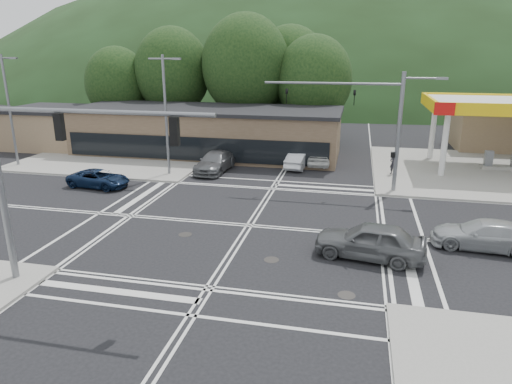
% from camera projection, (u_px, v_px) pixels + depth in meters
% --- Properties ---
extents(ground, '(120.00, 120.00, 0.00)m').
position_uv_depth(ground, '(249.00, 225.00, 25.26)').
color(ground, black).
rests_on(ground, ground).
extents(sidewalk_ne, '(16.00, 16.00, 0.15)m').
position_uv_depth(sidewalk_ne, '(476.00, 172.00, 36.14)').
color(sidewalk_ne, gray).
rests_on(sidewalk_ne, ground).
extents(sidewalk_nw, '(16.00, 16.00, 0.15)m').
position_uv_depth(sidewalk_nw, '(129.00, 154.00, 42.31)').
color(sidewalk_nw, gray).
rests_on(sidewalk_nw, ground).
extents(gas_station_canopy, '(12.32, 8.34, 5.75)m').
position_uv_depth(gas_station_canopy, '(510.00, 108.00, 35.17)').
color(gas_station_canopy, silver).
rests_on(gas_station_canopy, ground).
extents(convenience_store, '(10.00, 6.00, 3.80)m').
position_uv_depth(convenience_store, '(511.00, 130.00, 43.88)').
color(convenience_store, '#846B4F').
rests_on(convenience_store, ground).
extents(commercial_row, '(24.00, 8.00, 4.00)m').
position_uv_depth(commercial_row, '(207.00, 133.00, 42.16)').
color(commercial_row, brown).
rests_on(commercial_row, ground).
extents(commercial_nw, '(8.00, 7.00, 3.60)m').
position_uv_depth(commercial_nw, '(55.00, 129.00, 45.52)').
color(commercial_nw, '#846B4F').
rests_on(commercial_nw, ground).
extents(hill_north, '(252.00, 126.00, 140.00)m').
position_uv_depth(hill_north, '(335.00, 91.00, 109.16)').
color(hill_north, '#1D3216').
rests_on(hill_north, ground).
extents(tree_n_a, '(8.00, 8.00, 11.75)m').
position_uv_depth(tree_n_a, '(173.00, 71.00, 48.39)').
color(tree_n_a, '#382619').
rests_on(tree_n_a, ground).
extents(tree_n_b, '(9.00, 9.00, 12.98)m').
position_uv_depth(tree_n_b, '(246.00, 65.00, 46.55)').
color(tree_n_b, '#382619').
rests_on(tree_n_b, ground).
extents(tree_n_c, '(7.60, 7.60, 10.87)m').
position_uv_depth(tree_n_c, '(314.00, 79.00, 45.50)').
color(tree_n_c, '#382619').
rests_on(tree_n_c, ground).
extents(tree_n_d, '(6.80, 6.80, 9.76)m').
position_uv_depth(tree_n_d, '(117.00, 84.00, 49.08)').
color(tree_n_d, '#382619').
rests_on(tree_n_d, ground).
extents(tree_n_e, '(8.40, 8.40, 11.98)m').
position_uv_depth(tree_n_e, '(290.00, 71.00, 49.65)').
color(tree_n_e, '#382619').
rests_on(tree_n_e, ground).
extents(streetlight_nw, '(2.50, 0.25, 9.00)m').
position_uv_depth(streetlight_nw, '(166.00, 110.00, 33.89)').
color(streetlight_nw, slate).
rests_on(streetlight_nw, ground).
extents(streetlight_w, '(2.50, 0.25, 9.00)m').
position_uv_depth(streetlight_w, '(10.00, 105.00, 36.67)').
color(streetlight_w, slate).
rests_on(streetlight_w, ground).
extents(signal_mast_ne, '(11.65, 0.30, 8.00)m').
position_uv_depth(signal_mast_ne, '(380.00, 117.00, 29.97)').
color(signal_mast_ne, slate).
rests_on(signal_mast_ne, ground).
extents(signal_mast_sw, '(9.14, 0.28, 8.00)m').
position_uv_depth(signal_mast_sw, '(37.00, 164.00, 17.41)').
color(signal_mast_sw, slate).
rests_on(signal_mast_sw, ground).
extents(car_blue_west, '(4.60, 2.48, 1.23)m').
position_uv_depth(car_blue_west, '(99.00, 179.00, 32.20)').
color(car_blue_west, '#0C1C38').
rests_on(car_blue_west, ground).
extents(car_grey_center, '(5.30, 2.78, 1.72)m').
position_uv_depth(car_grey_center, '(370.00, 241.00, 21.11)').
color(car_grey_center, '#585B5D').
rests_on(car_grey_center, ground).
extents(car_silver_east, '(5.09, 2.47, 1.43)m').
position_uv_depth(car_silver_east, '(484.00, 235.00, 22.16)').
color(car_silver_east, '#A4A7AB').
rests_on(car_silver_east, ground).
extents(car_queue_a, '(1.96, 4.20, 1.33)m').
position_uv_depth(car_queue_a, '(299.00, 160.00, 37.44)').
color(car_queue_a, silver).
rests_on(car_queue_a, ground).
extents(car_queue_b, '(2.10, 4.95, 1.67)m').
position_uv_depth(car_queue_b, '(320.00, 155.00, 38.51)').
color(car_queue_b, silver).
rests_on(car_queue_b, ground).
extents(car_northbound, '(2.42, 5.43, 1.55)m').
position_uv_depth(car_northbound, '(215.00, 162.00, 36.36)').
color(car_northbound, '#555759').
rests_on(car_northbound, ground).
extents(pedestrian, '(0.73, 0.64, 1.68)m').
position_uv_depth(pedestrian, '(393.00, 163.00, 34.97)').
color(pedestrian, black).
rests_on(pedestrian, sidewalk_ne).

